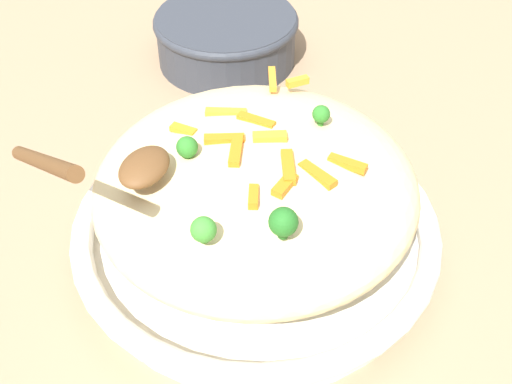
# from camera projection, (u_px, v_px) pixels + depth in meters

# --- Properties ---
(ground_plane) EXTENTS (2.40, 2.40, 0.00)m
(ground_plane) POSITION_uv_depth(u_px,v_px,m) (256.00, 250.00, 0.69)
(ground_plane) COLOR #9E7F60
(serving_bowl) EXTENTS (0.37, 0.37, 0.05)m
(serving_bowl) POSITION_uv_depth(u_px,v_px,m) (256.00, 232.00, 0.67)
(serving_bowl) COLOR white
(serving_bowl) RESTS_ON ground_plane
(pasta_mound) EXTENTS (0.31, 0.31, 0.09)m
(pasta_mound) POSITION_uv_depth(u_px,v_px,m) (256.00, 186.00, 0.62)
(pasta_mound) COLOR beige
(pasta_mound) RESTS_ON serving_bowl
(carrot_piece_0) EXTENTS (0.03, 0.04, 0.01)m
(carrot_piece_0) POSITION_uv_depth(u_px,v_px,m) (317.00, 175.00, 0.57)
(carrot_piece_0) COLOR orange
(carrot_piece_0) RESTS_ON pasta_mound
(carrot_piece_1) EXTENTS (0.04, 0.03, 0.01)m
(carrot_piece_1) POSITION_uv_depth(u_px,v_px,m) (288.00, 167.00, 0.57)
(carrot_piece_1) COLOR orange
(carrot_piece_1) RESTS_ON pasta_mound
(carrot_piece_2) EXTENTS (0.02, 0.04, 0.01)m
(carrot_piece_2) POSITION_uv_depth(u_px,v_px,m) (223.00, 141.00, 0.60)
(carrot_piece_2) COLOR orange
(carrot_piece_2) RESTS_ON pasta_mound
(carrot_piece_3) EXTENTS (0.02, 0.04, 0.01)m
(carrot_piece_3) POSITION_uv_depth(u_px,v_px,m) (226.00, 113.00, 0.64)
(carrot_piece_3) COLOR orange
(carrot_piece_3) RESTS_ON pasta_mound
(carrot_piece_4) EXTENTS (0.01, 0.04, 0.01)m
(carrot_piece_4) POSITION_uv_depth(u_px,v_px,m) (256.00, 121.00, 0.62)
(carrot_piece_4) COLOR orange
(carrot_piece_4) RESTS_ON pasta_mound
(carrot_piece_5) EXTENTS (0.02, 0.03, 0.01)m
(carrot_piece_5) POSITION_uv_depth(u_px,v_px,m) (270.00, 137.00, 0.60)
(carrot_piece_5) COLOR orange
(carrot_piece_5) RESTS_ON pasta_mound
(carrot_piece_6) EXTENTS (0.03, 0.02, 0.01)m
(carrot_piece_6) POSITION_uv_depth(u_px,v_px,m) (253.00, 197.00, 0.55)
(carrot_piece_6) COLOR orange
(carrot_piece_6) RESTS_ON pasta_mound
(carrot_piece_7) EXTENTS (0.04, 0.02, 0.01)m
(carrot_piece_7) POSITION_uv_depth(u_px,v_px,m) (272.00, 79.00, 0.68)
(carrot_piece_7) COLOR orange
(carrot_piece_7) RESTS_ON pasta_mound
(carrot_piece_8) EXTENTS (0.01, 0.04, 0.01)m
(carrot_piece_8) POSITION_uv_depth(u_px,v_px,m) (347.00, 164.00, 0.58)
(carrot_piece_8) COLOR orange
(carrot_piece_8) RESTS_ON pasta_mound
(carrot_piece_9) EXTENTS (0.04, 0.02, 0.01)m
(carrot_piece_9) POSITION_uv_depth(u_px,v_px,m) (236.00, 151.00, 0.59)
(carrot_piece_9) COLOR orange
(carrot_piece_9) RESTS_ON pasta_mound
(carrot_piece_10) EXTENTS (0.03, 0.02, 0.01)m
(carrot_piece_10) POSITION_uv_depth(u_px,v_px,m) (285.00, 185.00, 0.56)
(carrot_piece_10) COLOR orange
(carrot_piece_10) RESTS_ON pasta_mound
(carrot_piece_11) EXTENTS (0.01, 0.03, 0.01)m
(carrot_piece_11) POSITION_uv_depth(u_px,v_px,m) (183.00, 130.00, 0.62)
(carrot_piece_11) COLOR orange
(carrot_piece_11) RESTS_ON pasta_mound
(carrot_piece_12) EXTENTS (0.02, 0.02, 0.01)m
(carrot_piece_12) POSITION_uv_depth(u_px,v_px,m) (299.00, 82.00, 0.68)
(carrot_piece_12) COLOR orange
(carrot_piece_12) RESTS_ON pasta_mound
(broccoli_floret_0) EXTENTS (0.02, 0.02, 0.02)m
(broccoli_floret_0) POSITION_uv_depth(u_px,v_px,m) (187.00, 147.00, 0.58)
(broccoli_floret_0) COLOR #296820
(broccoli_floret_0) RESTS_ON pasta_mound
(broccoli_floret_1) EXTENTS (0.02, 0.02, 0.03)m
(broccoli_floret_1) POSITION_uv_depth(u_px,v_px,m) (283.00, 222.00, 0.51)
(broccoli_floret_1) COLOR #205B1C
(broccoli_floret_1) RESTS_ON pasta_mound
(broccoli_floret_2) EXTENTS (0.02, 0.02, 0.02)m
(broccoli_floret_2) POSITION_uv_depth(u_px,v_px,m) (321.00, 114.00, 0.62)
(broccoli_floret_2) COLOR #296820
(broccoli_floret_2) RESTS_ON pasta_mound
(broccoli_floret_3) EXTENTS (0.02, 0.02, 0.02)m
(broccoli_floret_3) POSITION_uv_depth(u_px,v_px,m) (200.00, 229.00, 0.51)
(broccoli_floret_3) COLOR #377928
(broccoli_floret_3) RESTS_ON pasta_mound
(serving_spoon) EXTENTS (0.15, 0.15, 0.10)m
(serving_spoon) POSITION_uv_depth(u_px,v_px,m) (107.00, 165.00, 0.53)
(serving_spoon) COLOR brown
(serving_spoon) RESTS_ON pasta_mound
(companion_bowl) EXTENTS (0.21, 0.21, 0.07)m
(companion_bowl) POSITION_uv_depth(u_px,v_px,m) (226.00, 35.00, 0.93)
(companion_bowl) COLOR #333842
(companion_bowl) RESTS_ON ground_plane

